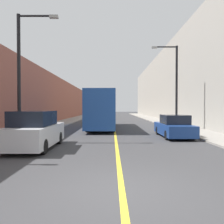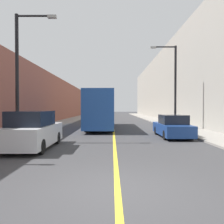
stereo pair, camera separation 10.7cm
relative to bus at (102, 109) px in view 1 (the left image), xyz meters
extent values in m
plane|color=#38383A|center=(1.22, -16.28, -1.87)|extent=(200.00, 200.00, 0.00)
cube|color=gray|center=(-5.54, 13.72, -1.82)|extent=(2.86, 72.00, 0.12)
cube|color=gray|center=(7.98, 13.72, -1.82)|extent=(2.86, 72.00, 0.12)
cube|color=brown|center=(-8.97, 13.72, 1.43)|extent=(4.00, 72.00, 6.61)
cube|color=gray|center=(11.41, 13.72, 4.01)|extent=(4.00, 72.00, 11.77)
cube|color=gold|center=(1.22, 13.72, -1.87)|extent=(0.16, 72.00, 0.01)
cube|color=#1E4793|center=(0.00, 0.01, 0.03)|extent=(2.48, 11.03, 3.23)
cube|color=black|center=(0.00, -5.48, 0.60)|extent=(2.11, 0.04, 1.45)
cylinder|color=black|center=(-0.97, -3.41, -1.39)|extent=(0.55, 0.97, 0.97)
cylinder|color=black|center=(0.97, -3.41, -1.39)|extent=(0.55, 0.97, 0.97)
cylinder|color=black|center=(-0.97, 3.43, -1.39)|extent=(0.55, 0.97, 0.97)
cylinder|color=black|center=(0.97, 3.43, -1.39)|extent=(0.55, 0.97, 0.97)
cube|color=silver|center=(-2.89, -10.73, -1.19)|extent=(1.90, 4.50, 0.96)
cube|color=black|center=(-2.89, -10.95, -0.35)|extent=(1.67, 2.48, 0.72)
cube|color=black|center=(-2.89, -12.95, -1.02)|extent=(1.61, 0.04, 0.43)
cylinder|color=black|center=(-3.63, -12.12, -1.53)|extent=(0.42, 0.68, 0.68)
cylinder|color=black|center=(-2.15, -12.12, -1.53)|extent=(0.42, 0.68, 0.68)
cylinder|color=black|center=(-3.63, -9.33, -1.53)|extent=(0.42, 0.68, 0.68)
cylinder|color=black|center=(-2.15, -9.33, -1.53)|extent=(0.42, 0.68, 0.68)
cube|color=navy|center=(5.28, -6.50, -1.32)|extent=(1.83, 4.52, 0.74)
cube|color=black|center=(5.28, -6.73, -0.63)|extent=(1.61, 2.04, 0.63)
cube|color=black|center=(5.28, -8.73, -1.19)|extent=(1.56, 0.04, 0.33)
cylinder|color=black|center=(4.56, -7.90, -1.56)|extent=(0.40, 0.62, 0.62)
cylinder|color=black|center=(5.99, -7.90, -1.56)|extent=(0.40, 0.62, 0.62)
cylinder|color=black|center=(4.56, -5.10, -1.56)|extent=(0.40, 0.62, 0.62)
cylinder|color=black|center=(5.99, -5.10, -1.56)|extent=(0.40, 0.62, 0.62)
cylinder|color=black|center=(-4.42, -9.05, 1.90)|extent=(0.20, 0.20, 7.32)
cylinder|color=black|center=(-3.39, -9.05, 5.46)|extent=(2.05, 0.12, 0.12)
cube|color=#999993|center=(-2.37, -9.05, 5.41)|extent=(0.50, 0.24, 0.16)
cylinder|color=black|center=(6.85, -1.83, 2.01)|extent=(0.20, 0.20, 7.54)
cylinder|color=black|center=(5.83, -1.83, 5.68)|extent=(2.05, 0.12, 0.12)
cube|color=#999993|center=(4.81, -1.83, 5.63)|extent=(0.50, 0.24, 0.16)
camera|label=1|loc=(0.97, -21.70, 0.19)|focal=35.00mm
camera|label=2|loc=(1.08, -21.70, 0.19)|focal=35.00mm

